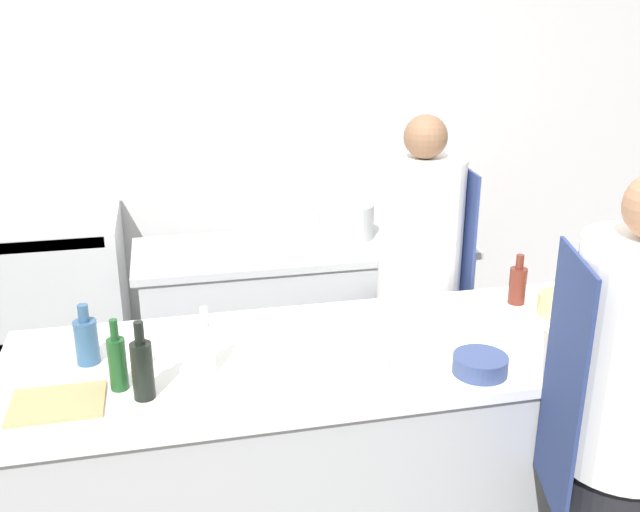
{
  "coord_description": "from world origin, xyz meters",
  "views": [
    {
      "loc": [
        -0.61,
        -2.34,
        2.17
      ],
      "look_at": [
        0.0,
        0.35,
        1.19
      ],
      "focal_mm": 40.0,
      "sensor_mm": 36.0,
      "label": 1
    }
  ],
  "objects": [
    {
      "name": "wall_back",
      "position": [
        0.0,
        2.13,
        1.4
      ],
      "size": [
        8.0,
        0.06,
        2.8
      ],
      "color": "silver",
      "rests_on": "ground_plane"
    },
    {
      "name": "prep_counter",
      "position": [
        0.0,
        0.0,
        0.47
      ],
      "size": [
        2.5,
        0.87,
        0.94
      ],
      "color": "#B7BABC",
      "rests_on": "ground_plane"
    },
    {
      "name": "pass_counter",
      "position": [
        0.1,
        1.22,
        0.47
      ],
      "size": [
        1.8,
        0.65,
        0.94
      ],
      "color": "#B7BABC",
      "rests_on": "ground_plane"
    },
    {
      "name": "oven_range",
      "position": [
        -1.23,
        1.7,
        0.52
      ],
      "size": [
        0.71,
        0.75,
        1.04
      ],
      "color": "#B7BABC",
      "rests_on": "ground_plane"
    },
    {
      "name": "chef_at_prep_near",
      "position": [
        0.74,
        -0.67,
        0.86
      ],
      "size": [
        0.45,
        0.44,
        1.74
      ],
      "rotation": [
        0.0,
        0.0,
        1.29
      ],
      "color": "black",
      "rests_on": "ground_plane"
    },
    {
      "name": "chef_at_stove",
      "position": [
        0.58,
        0.71,
        0.84
      ],
      "size": [
        0.43,
        0.41,
        1.7
      ],
      "rotation": [
        0.0,
        0.0,
        -1.68
      ],
      "color": "black",
      "rests_on": "ground_plane"
    },
    {
      "name": "bottle_olive_oil",
      "position": [
        -0.72,
        -0.2,
        1.05
      ],
      "size": [
        0.07,
        0.07,
        0.27
      ],
      "color": "black",
      "rests_on": "prep_counter"
    },
    {
      "name": "bottle_vinegar",
      "position": [
        -0.51,
        -0.08,
        1.04
      ],
      "size": [
        0.06,
        0.06,
        0.25
      ],
      "color": "silver",
      "rests_on": "prep_counter"
    },
    {
      "name": "bottle_wine",
      "position": [
        -0.92,
        0.1,
        1.03
      ],
      "size": [
        0.08,
        0.08,
        0.23
      ],
      "color": "#2D5175",
      "rests_on": "prep_counter"
    },
    {
      "name": "bottle_cooking_oil",
      "position": [
        -0.8,
        -0.12,
        1.04
      ],
      "size": [
        0.06,
        0.06,
        0.26
      ],
      "color": "#19471E",
      "rests_on": "prep_counter"
    },
    {
      "name": "bottle_sauce",
      "position": [
        0.85,
        0.25,
        1.03
      ],
      "size": [
        0.07,
        0.07,
        0.22
      ],
      "color": "#5B2319",
      "rests_on": "prep_counter"
    },
    {
      "name": "bowl_mixing_large",
      "position": [
        0.58,
        0.01,
        0.97
      ],
      "size": [
        0.26,
        0.26,
        0.05
      ],
      "color": "white",
      "rests_on": "prep_counter"
    },
    {
      "name": "bowl_prep_small",
      "position": [
        0.98,
        0.1,
        0.98
      ],
      "size": [
        0.19,
        0.19,
        0.09
      ],
      "color": "tan",
      "rests_on": "prep_counter"
    },
    {
      "name": "bowl_ceramic_blue",
      "position": [
        0.43,
        -0.29,
        0.97
      ],
      "size": [
        0.19,
        0.19,
        0.07
      ],
      "color": "navy",
      "rests_on": "prep_counter"
    },
    {
      "name": "bowl_wooden_salad",
      "position": [
        0.04,
        -0.14,
        0.97
      ],
      "size": [
        0.19,
        0.19,
        0.06
      ],
      "color": "white",
      "rests_on": "prep_counter"
    },
    {
      "name": "cup",
      "position": [
        0.16,
        -0.03,
        0.98
      ],
      "size": [
        0.1,
        0.1,
        0.09
      ],
      "color": "white",
      "rests_on": "prep_counter"
    },
    {
      "name": "cutting_board",
      "position": [
        -1.0,
        -0.18,
        0.94
      ],
      "size": [
        0.3,
        0.23,
        0.01
      ],
      "color": "tan",
      "rests_on": "prep_counter"
    },
    {
      "name": "stockpot",
      "position": [
        0.37,
        1.31,
        1.03
      ],
      "size": [
        0.3,
        0.3,
        0.19
      ],
      "color": "#B7BABC",
      "rests_on": "pass_counter"
    }
  ]
}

